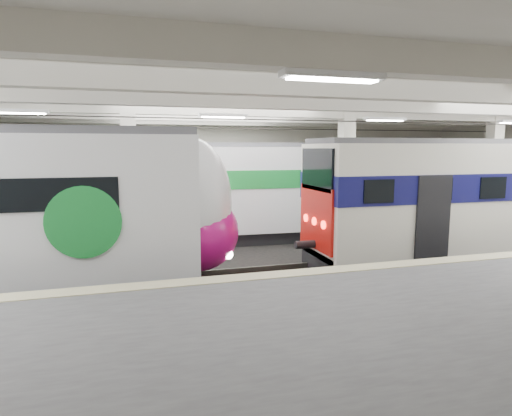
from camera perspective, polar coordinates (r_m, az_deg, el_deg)
name	(u,v)px	position (r m, az deg, el deg)	size (l,w,h in m)	color
station_hall	(255,174)	(10.63, -0.19, 4.51)	(36.00, 24.00, 5.75)	black
older_rer	(482,198)	(16.70, 27.91, 1.23)	(12.56, 2.77, 4.18)	white
far_train	(148,193)	(17.54, -14.18, 1.97)	(12.82, 3.16, 4.11)	white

